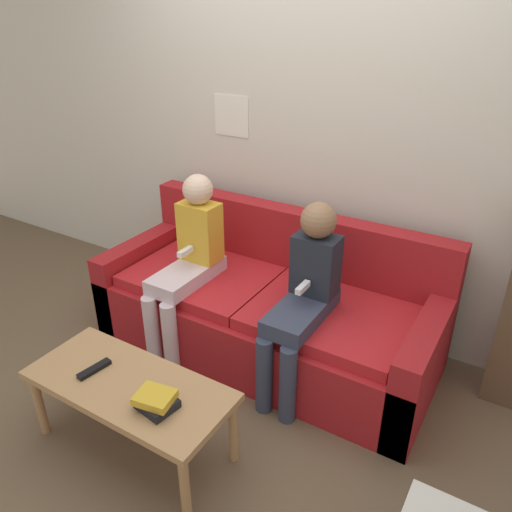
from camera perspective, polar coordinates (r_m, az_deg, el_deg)
name	(u,v)px	position (r m, az deg, el deg)	size (l,w,h in m)	color
ground_plane	(219,396)	(2.91, -4.31, -15.72)	(10.00, 10.00, 0.00)	brown
wall_back	(312,127)	(3.13, 6.45, 14.46)	(8.00, 0.06, 2.60)	beige
couch	(268,310)	(3.10, 1.37, -6.15)	(2.06, 0.85, 0.83)	maroon
coffee_table	(129,391)	(2.48, -14.28, -14.68)	(1.00, 0.44, 0.40)	#AD7F51
person_left	(189,257)	(3.01, -7.72, -0.13)	(0.24, 0.58, 1.09)	silver
person_right	(304,292)	(2.65, 5.56, -4.16)	(0.24, 0.58, 1.07)	#33384C
tv_remote	(94,369)	(2.55, -17.99, -12.19)	(0.07, 0.17, 0.02)	black
book_stack	(156,401)	(2.28, -11.36, -15.92)	(0.18, 0.16, 0.08)	black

